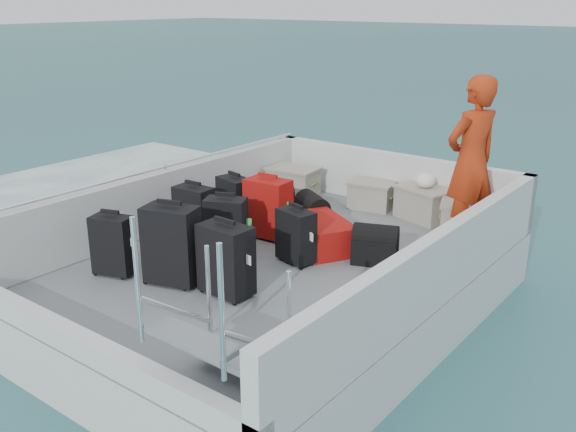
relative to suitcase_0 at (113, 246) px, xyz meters
The scene contains 24 objects.
ground 1.93m from the suitcase_0, 50.09° to the left, with size 160.00×160.00×0.00m, color #174752.
wake_foam 4.04m from the suitcase_0, 160.70° to the left, with size 10.00×10.00×0.00m, color white.
ferry_hull 1.81m from the suitcase_0, 50.09° to the left, with size 3.60×5.00×0.60m, color silver.
deck 1.72m from the suitcase_0, 50.09° to the left, with size 3.30×4.70×0.02m, color gray.
deck_fittings 1.74m from the suitcase_0, 34.34° to the left, with size 3.60×5.00×0.90m.
suitcase_0 is the anchor object (origin of this frame).
suitcase_1 1.12m from the suitcase_0, 90.39° to the left, with size 0.44×0.25×0.65m, color black.
suitcase_2 1.77m from the suitcase_0, 89.44° to the left, with size 0.43×0.26×0.62m, color black.
suitcase_3 0.66m from the suitcase_0, 19.41° to the left, with size 0.51×0.30×0.78m, color black.
suitcase_4 1.18m from the suitcase_0, 63.35° to the left, with size 0.43×0.25×0.63m, color black.
suitcase_5 1.84m from the suitcase_0, 73.21° to the left, with size 0.50×0.30×0.69m, color #B20D0E.
suitcase_6 1.24m from the suitcase_0, 16.43° to the left, with size 0.49×0.29×0.68m, color black.
suitcase_7 1.84m from the suitcase_0, 47.76° to the left, with size 0.40×0.23×0.57m, color black.
suitcase_8 2.21m from the suitcase_0, 56.75° to the left, with size 0.55×0.83×0.33m, color #B20D0E.
duffel_0 2.47m from the suitcase_0, 88.71° to the left, with size 0.45×0.30×0.32m, color black, non-canonical shape.
duffel_1 2.47m from the suitcase_0, 72.63° to the left, with size 0.48×0.30×0.32m, color black, non-canonical shape.
duffel_2 2.65m from the suitcase_0, 44.49° to the left, with size 0.46×0.30×0.32m, color black, non-canonical shape.
crate_0 3.22m from the suitcase_0, 93.76° to the left, with size 0.64×0.44×0.39m, color #9C9788.
crate_1 3.56m from the suitcase_0, 75.08° to the left, with size 0.55×0.38×0.33m, color #9C9788.
crate_2 3.83m from the suitcase_0, 64.30° to the left, with size 0.63×0.43×0.38m, color #9C9788.
crate_3 3.98m from the suitcase_0, 54.30° to the left, with size 0.58×0.40×0.35m, color #9C9788.
yellow_bag 4.01m from the suitcase_0, 52.78° to the left, with size 0.28×0.26×0.22m, color yellow.
white_bag 3.83m from the suitcase_0, 64.30° to the left, with size 0.24×0.24×0.18m, color white.
passenger 3.88m from the suitcase_0, 51.48° to the left, with size 0.69×0.45×1.87m, color #EE3F16.
Camera 1 is at (3.87, -4.90, 3.24)m, focal length 40.00 mm.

